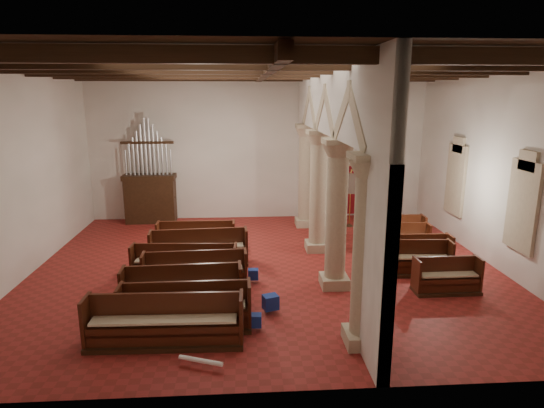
{
  "coord_description": "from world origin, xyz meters",
  "views": [
    {
      "loc": [
        -0.68,
        -13.07,
        5.16
      ],
      "look_at": [
        0.2,
        0.5,
        1.89
      ],
      "focal_mm": 30.0,
      "sensor_mm": 36.0,
      "label": 1
    }
  ],
  "objects_px": {
    "processional_banner": "(350,207)",
    "aisle_pew_0": "(446,281)",
    "pipe_organ": "(150,190)",
    "nave_pew_0": "(165,329)",
    "lectern": "(169,211)"
  },
  "relations": [
    {
      "from": "lectern",
      "to": "nave_pew_0",
      "type": "relative_size",
      "value": 0.33
    },
    {
      "from": "lectern",
      "to": "nave_pew_0",
      "type": "height_order",
      "value": "nave_pew_0"
    },
    {
      "from": "pipe_organ",
      "to": "processional_banner",
      "type": "height_order",
      "value": "pipe_organ"
    },
    {
      "from": "aisle_pew_0",
      "to": "processional_banner",
      "type": "bearing_deg",
      "value": 99.52
    },
    {
      "from": "processional_banner",
      "to": "aisle_pew_0",
      "type": "height_order",
      "value": "processional_banner"
    },
    {
      "from": "lectern",
      "to": "processional_banner",
      "type": "height_order",
      "value": "processional_banner"
    },
    {
      "from": "pipe_organ",
      "to": "aisle_pew_0",
      "type": "height_order",
      "value": "pipe_organ"
    },
    {
      "from": "processional_banner",
      "to": "nave_pew_0",
      "type": "xyz_separation_m",
      "value": [
        -5.95,
        -8.58,
        -0.43
      ]
    },
    {
      "from": "pipe_organ",
      "to": "nave_pew_0",
      "type": "xyz_separation_m",
      "value": [
        2.14,
        -9.75,
        -1.01
      ]
    },
    {
      "from": "nave_pew_0",
      "to": "pipe_organ",
      "type": "bearing_deg",
      "value": 103.63
    },
    {
      "from": "nave_pew_0",
      "to": "aisle_pew_0",
      "type": "distance_m",
      "value": 7.41
    },
    {
      "from": "nave_pew_0",
      "to": "processional_banner",
      "type": "bearing_deg",
      "value": 56.57
    },
    {
      "from": "lectern",
      "to": "processional_banner",
      "type": "relative_size",
      "value": 0.47
    },
    {
      "from": "processional_banner",
      "to": "nave_pew_0",
      "type": "height_order",
      "value": "processional_banner"
    },
    {
      "from": "pipe_organ",
      "to": "processional_banner",
      "type": "xyz_separation_m",
      "value": [
        8.08,
        -1.17,
        -0.58
      ]
    }
  ]
}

